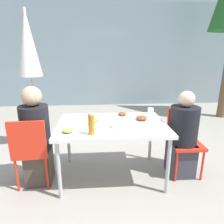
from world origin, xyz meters
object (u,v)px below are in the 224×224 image
at_px(chair_right, 184,136).
at_px(person_right, 183,137).
at_px(person_left, 37,139).
at_px(closed_umbrella, 29,51).
at_px(bottle, 91,124).
at_px(drinking_cup, 151,111).
at_px(salad_bowl, 120,125).
at_px(chair_left, 31,147).

bearing_deg(chair_right, person_right, 58.03).
relative_size(person_left, person_right, 1.08).
height_order(person_right, closed_umbrella, closed_umbrella).
bearing_deg(bottle, closed_umbrella, 127.54).
distance_m(person_left, person_right, 1.84).
bearing_deg(person_left, drinking_cup, 11.84).
bearing_deg(person_left, salad_bowl, -7.17).
bearing_deg(bottle, person_right, 15.27).
xyz_separation_m(chair_left, salad_bowl, (1.04, 0.01, 0.25)).
bearing_deg(bottle, chair_right, 18.13).
distance_m(chair_left, person_right, 1.88).
bearing_deg(closed_umbrella, bottle, -52.46).
relative_size(person_left, bottle, 5.06).
xyz_separation_m(bottle, salad_bowl, (0.32, 0.20, -0.09)).
height_order(person_left, person_right, person_left).
xyz_separation_m(person_left, salad_bowl, (1.00, -0.08, 0.18)).
xyz_separation_m(chair_left, person_right, (1.88, 0.12, 0.02)).
xyz_separation_m(chair_left, chair_right, (1.93, 0.20, 0.00)).
relative_size(closed_umbrella, bottle, 9.14).
bearing_deg(person_right, salad_bowl, 8.22).
bearing_deg(bottle, chair_left, 164.60).
xyz_separation_m(drinking_cup, salad_bowl, (-0.49, -0.47, -0.02)).
height_order(drinking_cup, salad_bowl, drinking_cup).
xyz_separation_m(chair_right, salad_bowl, (-0.89, -0.19, 0.25)).
bearing_deg(drinking_cup, person_right, -45.72).
bearing_deg(chair_left, salad_bowl, -2.47).
relative_size(person_left, salad_bowl, 6.21).
bearing_deg(chair_right, closed_umbrella, -20.78).
xyz_separation_m(person_left, bottle, (0.67, -0.28, 0.27)).
relative_size(person_left, closed_umbrella, 0.55).
relative_size(chair_left, drinking_cup, 9.32).
bearing_deg(person_right, drinking_cup, -45.21).
distance_m(person_left, closed_umbrella, 1.43).
bearing_deg(salad_bowl, person_right, 7.71).
height_order(chair_left, person_left, person_left).
xyz_separation_m(chair_right, drinking_cup, (-0.39, 0.27, 0.27)).
relative_size(chair_right, drinking_cup, 9.32).
height_order(chair_right, salad_bowl, chair_right).
bearing_deg(bottle, salad_bowl, 32.14).
relative_size(chair_right, bottle, 3.61).
bearing_deg(chair_right, chair_left, 6.36).
xyz_separation_m(closed_umbrella, salad_bowl, (1.28, -1.04, -0.85)).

